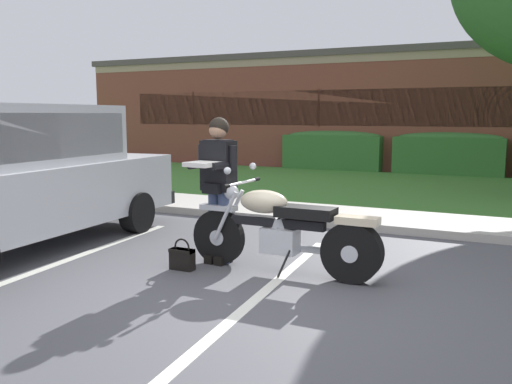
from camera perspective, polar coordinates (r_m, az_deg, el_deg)
ground_plane at (r=5.33m, az=0.13°, el=-10.94°), size 140.00×140.00×0.00m
curb_strip at (r=8.50m, az=10.56°, el=-3.46°), size 60.00×0.20×0.12m
concrete_walk at (r=9.31m, az=11.97°, el=-2.62°), size 60.00×1.50×0.08m
grass_lawn at (r=13.15m, az=16.24°, el=0.28°), size 60.00×6.44×0.06m
stall_stripe_0 at (r=7.00m, az=-19.11°, el=-6.72°), size 0.51×4.39×0.01m
stall_stripe_1 at (r=5.51m, az=0.90°, el=-10.27°), size 0.51×4.39×0.01m
motorcycle at (r=6.01m, az=3.47°, el=-4.02°), size 2.24×0.82×1.18m
rider_person at (r=6.35m, az=-4.02°, el=1.45°), size 0.53×0.61×1.70m
handbag at (r=6.27m, az=-7.67°, el=-6.71°), size 0.28×0.13×0.36m
parked_suv_adjacent at (r=7.67m, az=-24.30°, el=1.50°), size 2.25×4.95×1.86m
hedge_left at (r=17.26m, az=8.04°, el=4.37°), size 3.07×0.90×1.24m
hedge_center_left at (r=16.52m, az=19.35°, el=3.83°), size 3.00×0.90×1.24m
brick_building at (r=22.14m, az=23.12°, el=7.75°), size 27.44×11.54×3.73m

